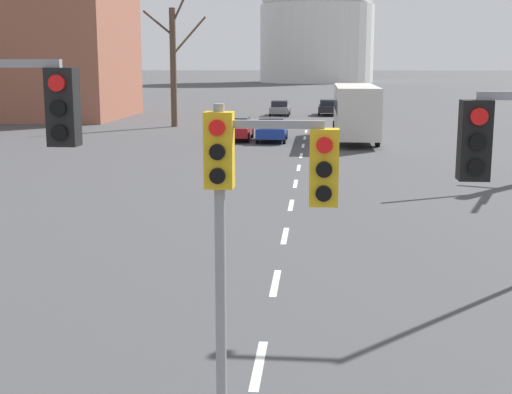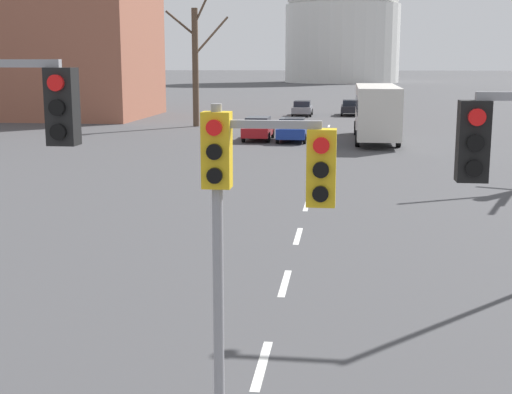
% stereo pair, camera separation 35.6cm
% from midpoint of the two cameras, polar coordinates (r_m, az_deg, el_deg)
% --- Properties ---
extents(lane_stripe_1, '(0.16, 2.00, 0.01)m').
position_cam_midpoint_polar(lane_stripe_1, '(12.22, 1.33, -13.28)').
color(lane_stripe_1, silver).
rests_on(lane_stripe_1, ground_plane).
extents(lane_stripe_2, '(0.16, 2.00, 0.01)m').
position_cam_midpoint_polar(lane_stripe_2, '(16.41, 2.95, -6.89)').
color(lane_stripe_2, silver).
rests_on(lane_stripe_2, ground_plane).
extents(lane_stripe_3, '(0.16, 2.00, 0.01)m').
position_cam_midpoint_polar(lane_stripe_3, '(20.74, 3.88, -3.13)').
color(lane_stripe_3, silver).
rests_on(lane_stripe_3, ground_plane).
extents(lane_stripe_4, '(0.16, 2.00, 0.01)m').
position_cam_midpoint_polar(lane_stripe_4, '(25.12, 4.48, -0.67)').
color(lane_stripe_4, silver).
rests_on(lane_stripe_4, ground_plane).
extents(lane_stripe_5, '(0.16, 2.00, 0.01)m').
position_cam_midpoint_polar(lane_stripe_5, '(29.54, 4.90, 1.05)').
color(lane_stripe_5, silver).
rests_on(lane_stripe_5, ground_plane).
extents(lane_stripe_6, '(0.16, 2.00, 0.01)m').
position_cam_midpoint_polar(lane_stripe_6, '(33.99, 5.21, 2.33)').
color(lane_stripe_6, silver).
rests_on(lane_stripe_6, ground_plane).
extents(lane_stripe_7, '(0.16, 2.00, 0.01)m').
position_cam_midpoint_polar(lane_stripe_7, '(38.44, 5.45, 3.31)').
color(lane_stripe_7, silver).
rests_on(lane_stripe_7, ground_plane).
extents(lane_stripe_8, '(0.16, 2.00, 0.01)m').
position_cam_midpoint_polar(lane_stripe_8, '(42.90, 5.64, 4.08)').
color(lane_stripe_8, silver).
rests_on(lane_stripe_8, ground_plane).
extents(lane_stripe_9, '(0.16, 2.00, 0.01)m').
position_cam_midpoint_polar(lane_stripe_9, '(47.38, 5.80, 4.71)').
color(lane_stripe_9, silver).
rests_on(lane_stripe_9, ground_plane).
extents(lane_stripe_10, '(0.16, 2.00, 0.01)m').
position_cam_midpoint_polar(lane_stripe_10, '(51.85, 5.93, 5.23)').
color(lane_stripe_10, silver).
rests_on(lane_stripe_10, ground_plane).
extents(lane_stripe_11, '(0.16, 2.00, 0.01)m').
position_cam_midpoint_polar(lane_stripe_11, '(56.33, 6.03, 5.67)').
color(lane_stripe_11, silver).
rests_on(lane_stripe_11, ground_plane).
extents(traffic_signal_centre_tall, '(1.67, 0.34, 4.47)m').
position_cam_midpoint_polar(traffic_signal_centre_tall, '(8.96, 0.96, 0.39)').
color(traffic_signal_centre_tall, gray).
rests_on(traffic_signal_centre_tall, ground_plane).
extents(sedan_near_left, '(1.76, 4.39, 1.50)m').
position_cam_midpoint_polar(sedan_near_left, '(45.92, 0.41, 5.52)').
color(sedan_near_left, maroon).
rests_on(sedan_near_left, ground_plane).
extents(sedan_near_right, '(1.85, 3.99, 1.50)m').
position_cam_midpoint_polar(sedan_near_right, '(45.11, 3.16, 5.41)').
color(sedan_near_right, navy).
rests_on(sedan_near_right, ground_plane).
extents(sedan_mid_centre, '(1.82, 4.41, 1.40)m').
position_cam_midpoint_polar(sedan_mid_centre, '(66.78, 3.88, 7.11)').
color(sedan_mid_centre, slate).
rests_on(sedan_mid_centre, ground_plane).
extents(sedan_far_left, '(1.90, 4.32, 1.46)m').
position_cam_midpoint_polar(sedan_far_left, '(67.81, 7.77, 7.13)').
color(sedan_far_left, black).
rests_on(sedan_far_left, ground_plane).
extents(city_bus, '(2.66, 10.80, 3.48)m').
position_cam_midpoint_polar(city_bus, '(45.96, 9.84, 6.98)').
color(city_bus, beige).
rests_on(city_bus, ground_plane).
extents(bare_tree_left_near, '(4.15, 4.01, 11.35)m').
position_cam_midpoint_polar(bare_tree_left_near, '(55.76, -4.62, 10.74)').
color(bare_tree_left_near, brown).
rests_on(bare_tree_left_near, ground_plane).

